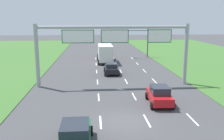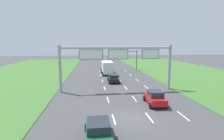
{
  "view_description": "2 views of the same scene",
  "coord_description": "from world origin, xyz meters",
  "views": [
    {
      "loc": [
        -2.21,
        -17.35,
        7.54
      ],
      "look_at": [
        -0.09,
        10.56,
        1.75
      ],
      "focal_mm": 40.0,
      "sensor_mm": 36.0,
      "label": 1
    },
    {
      "loc": [
        -3.73,
        -15.69,
        7.06
      ],
      "look_at": [
        -0.49,
        12.29,
        2.95
      ],
      "focal_mm": 28.0,
      "sensor_mm": 36.0,
      "label": 2
    }
  ],
  "objects": [
    {
      "name": "car_near_red",
      "position": [
        -3.35,
        -3.66,
        0.8
      ],
      "size": [
        2.11,
        4.24,
        1.57
      ],
      "rotation": [
        0.0,
        0.0,
        0.01
      ],
      "color": "#145633",
      "rests_on": "ground_plane"
    },
    {
      "name": "traffic_light_mast",
      "position": [
        6.59,
        31.16,
        3.87
      ],
      "size": [
        4.76,
        0.49,
        5.6
      ],
      "color": "#47494F",
      "rests_on": "ground_plane"
    },
    {
      "name": "sign_gantry",
      "position": [
        0.04,
        10.36,
        4.96
      ],
      "size": [
        17.24,
        0.44,
        7.0
      ],
      "color": "#9EA0A5",
      "rests_on": "ground_plane"
    },
    {
      "name": "car_mid_lane",
      "position": [
        0.25,
        16.42,
        0.78
      ],
      "size": [
        2.09,
        4.09,
        1.5
      ],
      "rotation": [
        0.0,
        0.0,
        -0.02
      ],
      "color": "black",
      "rests_on": "ground_plane"
    },
    {
      "name": "box_truck",
      "position": [
        -0.13,
        26.32,
        1.68
      ],
      "size": [
        2.75,
        8.06,
        3.07
      ],
      "rotation": [
        0.0,
        0.0,
        0.01
      ],
      "color": "#B21E19",
      "rests_on": "ground_plane"
    },
    {
      "name": "lane_dashes_slip",
      "position": [
        5.25,
        6.0,
        0.0
      ],
      "size": [
        0.14,
        50.4,
        0.01
      ],
      "color": "white",
      "rests_on": "ground_plane"
    },
    {
      "name": "ground_plane",
      "position": [
        0.0,
        0.0,
        0.0
      ],
      "size": [
        200.0,
        200.0,
        0.0
      ],
      "primitive_type": "plane",
      "color": "#424244"
    },
    {
      "name": "car_lead_silver",
      "position": [
        3.63,
        3.62,
        0.83
      ],
      "size": [
        2.2,
        3.99,
        1.67
      ],
      "rotation": [
        0.0,
        0.0,
        -0.05
      ],
      "color": "red",
      "rests_on": "ground_plane"
    },
    {
      "name": "lane_dashes_inner_right",
      "position": [
        1.75,
        6.0,
        0.0
      ],
      "size": [
        0.14,
        50.4,
        0.01
      ],
      "color": "white",
      "rests_on": "ground_plane"
    },
    {
      "name": "lane_dashes_inner_left",
      "position": [
        -1.75,
        6.0,
        0.0
      ],
      "size": [
        0.14,
        50.4,
        0.01
      ],
      "color": "white",
      "rests_on": "ground_plane"
    }
  ]
}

